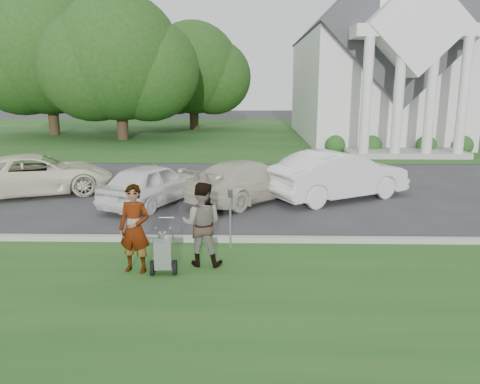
{
  "coord_description": "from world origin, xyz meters",
  "views": [
    {
      "loc": [
        0.79,
        -10.16,
        3.71
      ],
      "look_at": [
        0.57,
        0.0,
        1.37
      ],
      "focal_mm": 35.0,
      "sensor_mm": 36.0,
      "label": 1
    }
  ],
  "objects_px": {
    "tree_far": "(48,57)",
    "car_a": "(38,174)",
    "car_c": "(248,181)",
    "church": "(371,51)",
    "striping_cart": "(163,255)",
    "car_b": "(152,184)",
    "person_right": "(202,225)",
    "tree_back": "(193,72)",
    "parking_meter_near": "(230,211)",
    "car_d": "(338,175)",
    "tree_left": "(119,63)",
    "person_left": "(135,230)"
  },
  "relations": [
    {
      "from": "person_right",
      "to": "tree_far",
      "type": "bearing_deg",
      "value": -56.65
    },
    {
      "from": "car_a",
      "to": "church",
      "type": "bearing_deg",
      "value": -64.45
    },
    {
      "from": "striping_cart",
      "to": "car_b",
      "type": "relative_size",
      "value": 0.27
    },
    {
      "from": "church",
      "to": "person_left",
      "type": "distance_m",
      "value": 27.06
    },
    {
      "from": "tree_far",
      "to": "car_a",
      "type": "height_order",
      "value": "tree_far"
    },
    {
      "from": "person_right",
      "to": "car_a",
      "type": "bearing_deg",
      "value": -40.1
    },
    {
      "from": "tree_left",
      "to": "car_a",
      "type": "bearing_deg",
      "value": -84.89
    },
    {
      "from": "church",
      "to": "car_a",
      "type": "distance_m",
      "value": 24.06
    },
    {
      "from": "person_right",
      "to": "car_c",
      "type": "height_order",
      "value": "person_right"
    },
    {
      "from": "car_a",
      "to": "tree_far",
      "type": "bearing_deg",
      "value": -2.02
    },
    {
      "from": "tree_far",
      "to": "tree_back",
      "type": "relative_size",
      "value": 1.21
    },
    {
      "from": "tree_back",
      "to": "car_b",
      "type": "distance_m",
      "value": 26.2
    },
    {
      "from": "tree_back",
      "to": "car_d",
      "type": "relative_size",
      "value": 1.98
    },
    {
      "from": "tree_back",
      "to": "person_right",
      "type": "height_order",
      "value": "tree_back"
    },
    {
      "from": "car_a",
      "to": "car_c",
      "type": "xyz_separation_m",
      "value": [
        7.25,
        -0.77,
        -0.03
      ]
    },
    {
      "from": "person_left",
      "to": "car_c",
      "type": "relative_size",
      "value": 0.39
    },
    {
      "from": "person_left",
      "to": "car_a",
      "type": "xyz_separation_m",
      "value": [
        -5.03,
        6.82,
        -0.2
      ]
    },
    {
      "from": "church",
      "to": "car_d",
      "type": "xyz_separation_m",
      "value": [
        -5.29,
        -18.05,
        -5.14
      ]
    },
    {
      "from": "church",
      "to": "person_right",
      "type": "distance_m",
      "value": 26.22
    },
    {
      "from": "tree_left",
      "to": "car_b",
      "type": "bearing_deg",
      "value": -72.19
    },
    {
      "from": "person_left",
      "to": "person_right",
      "type": "xyz_separation_m",
      "value": [
        1.3,
        0.4,
        -0.01
      ]
    },
    {
      "from": "striping_cart",
      "to": "person_left",
      "type": "xyz_separation_m",
      "value": [
        -0.58,
        0.14,
        0.48
      ]
    },
    {
      "from": "tree_left",
      "to": "tree_back",
      "type": "distance_m",
      "value": 8.95
    },
    {
      "from": "tree_back",
      "to": "tree_left",
      "type": "bearing_deg",
      "value": -116.57
    },
    {
      "from": "person_right",
      "to": "car_b",
      "type": "height_order",
      "value": "person_right"
    },
    {
      "from": "tree_far",
      "to": "car_a",
      "type": "relative_size",
      "value": 2.33
    },
    {
      "from": "tree_left",
      "to": "tree_far",
      "type": "bearing_deg",
      "value": 153.44
    },
    {
      "from": "church",
      "to": "person_right",
      "type": "xyz_separation_m",
      "value": [
        -9.21,
        -24.02,
        -5.06
      ]
    },
    {
      "from": "car_b",
      "to": "car_c",
      "type": "relative_size",
      "value": 0.85
    },
    {
      "from": "car_d",
      "to": "church",
      "type": "bearing_deg",
      "value": -45.84
    },
    {
      "from": "person_left",
      "to": "car_d",
      "type": "bearing_deg",
      "value": 62.0
    },
    {
      "from": "tree_left",
      "to": "church",
      "type": "bearing_deg",
      "value": 3.79
    },
    {
      "from": "striping_cart",
      "to": "car_b",
      "type": "xyz_separation_m",
      "value": [
        -1.36,
        5.61,
        0.26
      ]
    },
    {
      "from": "car_c",
      "to": "tree_left",
      "type": "bearing_deg",
      "value": -23.16
    },
    {
      "from": "car_b",
      "to": "car_d",
      "type": "distance_m",
      "value": 6.07
    },
    {
      "from": "tree_back",
      "to": "parking_meter_near",
      "type": "bearing_deg",
      "value": -81.72
    },
    {
      "from": "tree_back",
      "to": "car_d",
      "type": "height_order",
      "value": "tree_back"
    },
    {
      "from": "tree_left",
      "to": "striping_cart",
      "type": "xyz_separation_m",
      "value": [
        7.08,
        -23.43,
        -4.7
      ]
    },
    {
      "from": "tree_left",
      "to": "car_b",
      "type": "xyz_separation_m",
      "value": [
        5.72,
        -17.82,
        -4.44
      ]
    },
    {
      "from": "tree_back",
      "to": "car_a",
      "type": "xyz_separation_m",
      "value": [
        -2.53,
        -24.48,
        -4.03
      ]
    },
    {
      "from": "church",
      "to": "person_right",
      "type": "relative_size",
      "value": 13.63
    },
    {
      "from": "parking_meter_near",
      "to": "church",
      "type": "bearing_deg",
      "value": 69.42
    },
    {
      "from": "parking_meter_near",
      "to": "car_a",
      "type": "xyz_separation_m",
      "value": [
        -6.88,
        5.46,
        -0.21
      ]
    },
    {
      "from": "car_a",
      "to": "car_c",
      "type": "height_order",
      "value": "car_a"
    },
    {
      "from": "church",
      "to": "car_a",
      "type": "relative_size",
      "value": 4.83
    },
    {
      "from": "church",
      "to": "person_left",
      "type": "height_order",
      "value": "church"
    },
    {
      "from": "tree_left",
      "to": "car_a",
      "type": "height_order",
      "value": "tree_left"
    },
    {
      "from": "parking_meter_near",
      "to": "car_b",
      "type": "height_order",
      "value": "parking_meter_near"
    },
    {
      "from": "church",
      "to": "striping_cart",
      "type": "bearing_deg",
      "value": -112.01
    },
    {
      "from": "tree_left",
      "to": "car_b",
      "type": "distance_m",
      "value": 19.24
    }
  ]
}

